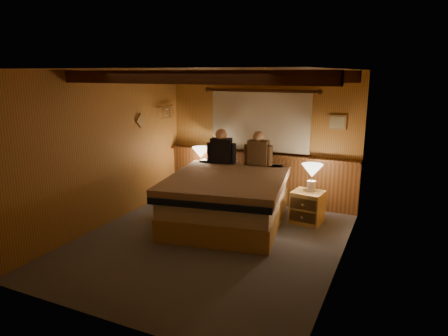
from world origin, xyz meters
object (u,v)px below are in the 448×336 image
Objects in this scene: bed at (228,197)px; duffel_bag at (181,202)px; lamp_left at (201,154)px; person_left at (221,149)px; nightstand_right at (307,207)px; person_right at (258,151)px; lamp_right at (312,172)px; nightstand_left at (200,184)px.

duffel_bag is (-0.95, 0.08, -0.24)m from bed.
lamp_left is 0.67× the size of person_left.
person_right is at bearing 165.28° from nightstand_right.
lamp_left is 0.78× the size of duffel_bag.
duffel_bag is (-2.15, -0.47, -0.66)m from lamp_right.
nightstand_right is (2.18, -0.41, -0.02)m from nightstand_left.
lamp_left is 0.69× the size of person_right.
person_left is (0.51, -0.17, 0.16)m from lamp_left.
person_left is 1.18m from duffel_bag.
lamp_right is at bearing -21.69° from person_right.
person_left is 0.66m from person_right.
lamp_left is 1.16m from person_right.
nightstand_right is at bearing -25.10° from person_right.
person_left is at bearing 173.69° from lamp_right.
person_left is at bearing 178.44° from nightstand_right.
bed is at bearing -155.65° from lamp_right.
nightstand_right is at bearing 13.18° from duffel_bag.
bed is 1.40m from lamp_left.
nightstand_left is 0.93m from person_left.
person_left reaches higher than nightstand_left.
duffel_bag is at bearing -147.96° from person_right.
bed is at bearing -104.72° from person_right.
nightstand_left is 0.95× the size of person_right.
person_right is 1.13× the size of duffel_bag.
bed is 5.87× the size of lamp_left.
bed is 1.09m from person_right.
lamp_right is at bearing -19.18° from person_left.
nightstand_right is 2.16m from duffel_bag.
nightstand_right is 0.79× the size of person_left.
nightstand_left is 0.83m from duffel_bag.
lamp_left is 1.08m from duffel_bag.
person_left is (-0.47, 0.73, 0.63)m from bed.
bed is 4.06× the size of person_right.
nightstand_left is 1.39m from person_right.
person_right is (1.18, -0.02, 0.74)m from nightstand_left.
person_right is at bearing 68.87° from bed.
person_left is 1.17× the size of duffel_bag.
nightstand_left is 1.38× the size of lamp_left.
lamp_right is at bearing -21.06° from nightstand_left.
nightstand_right is 1.19× the size of lamp_left.
bed is 1.07m from person_left.
bed is 4.94× the size of nightstand_right.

